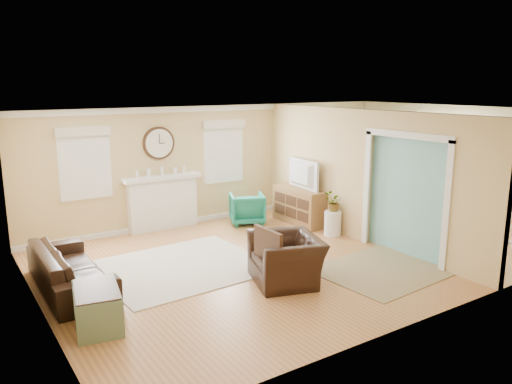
% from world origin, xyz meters
% --- Properties ---
extents(floor, '(9.00, 9.00, 0.00)m').
position_xyz_m(floor, '(0.00, 0.00, 0.00)').
color(floor, '#A1653D').
rests_on(floor, ground).
extents(wall_back, '(9.00, 0.02, 2.60)m').
position_xyz_m(wall_back, '(0.00, 3.00, 1.30)').
color(wall_back, tan).
rests_on(wall_back, ground).
extents(wall_front, '(9.00, 0.02, 2.60)m').
position_xyz_m(wall_front, '(0.00, -3.00, 1.30)').
color(wall_front, tan).
rests_on(wall_front, ground).
extents(wall_left, '(0.02, 6.00, 2.60)m').
position_xyz_m(wall_left, '(-4.50, 0.00, 1.30)').
color(wall_left, tan).
rests_on(wall_left, ground).
extents(wall_right, '(0.02, 6.00, 2.60)m').
position_xyz_m(wall_right, '(4.50, 0.00, 1.30)').
color(wall_right, tan).
rests_on(wall_right, ground).
extents(ceiling, '(9.00, 6.00, 0.02)m').
position_xyz_m(ceiling, '(0.00, 0.00, 2.60)').
color(ceiling, white).
rests_on(ceiling, wall_back).
extents(partition, '(0.17, 6.00, 2.60)m').
position_xyz_m(partition, '(1.51, 0.28, 1.36)').
color(partition, tan).
rests_on(partition, ground).
extents(fireplace, '(1.70, 0.30, 1.17)m').
position_xyz_m(fireplace, '(-1.50, 2.88, 0.60)').
color(fireplace, white).
rests_on(fireplace, ground).
extents(wall_clock, '(0.70, 0.07, 0.70)m').
position_xyz_m(wall_clock, '(-1.50, 2.97, 1.85)').
color(wall_clock, '#422718').
rests_on(wall_clock, wall_back).
extents(window_left, '(1.05, 0.13, 1.42)m').
position_xyz_m(window_left, '(-3.05, 2.95, 1.66)').
color(window_left, white).
rests_on(window_left, wall_back).
extents(window_right, '(1.05, 0.13, 1.42)m').
position_xyz_m(window_right, '(0.05, 2.95, 1.66)').
color(window_right, white).
rests_on(window_right, wall_back).
extents(french_doors, '(0.06, 1.70, 2.20)m').
position_xyz_m(french_doors, '(4.45, 0.00, 1.10)').
color(french_doors, white).
rests_on(french_doors, ground).
extents(pendant, '(0.30, 0.30, 0.55)m').
position_xyz_m(pendant, '(3.00, 0.00, 2.20)').
color(pendant, gold).
rests_on(pendant, ceiling).
extents(rug_cream, '(2.84, 2.49, 0.01)m').
position_xyz_m(rug_cream, '(-2.16, 0.55, 0.01)').
color(rug_cream, beige).
rests_on(rug_cream, floor).
extents(rug_jute, '(2.24, 1.88, 0.01)m').
position_xyz_m(rug_jute, '(0.61, -1.45, 0.01)').
color(rug_jute, '#947B59').
rests_on(rug_jute, floor).
extents(rug_grey, '(2.30, 2.88, 0.01)m').
position_xyz_m(rug_grey, '(2.76, -0.40, 0.01)').
color(rug_grey, slate).
rests_on(rug_grey, floor).
extents(sofa, '(0.88, 2.24, 0.65)m').
position_xyz_m(sofa, '(-3.96, 0.64, 0.33)').
color(sofa, black).
rests_on(sofa, floor).
extents(eames_chair, '(1.30, 1.39, 0.74)m').
position_xyz_m(eames_chair, '(-1.05, -0.94, 0.37)').
color(eames_chair, black).
rests_on(eames_chair, floor).
extents(green_chair, '(0.97, 0.98, 0.68)m').
position_xyz_m(green_chair, '(0.24, 2.25, 0.34)').
color(green_chair, '#107159').
rests_on(green_chair, floor).
extents(trunk, '(0.72, 1.00, 0.52)m').
position_xyz_m(trunk, '(-3.97, -0.82, 0.26)').
color(trunk, gray).
rests_on(trunk, floor).
extents(credenza, '(0.48, 1.40, 0.80)m').
position_xyz_m(credenza, '(1.22, 1.61, 0.40)').
color(credenza, olive).
rests_on(credenza, floor).
extents(tv, '(0.25, 1.12, 0.64)m').
position_xyz_m(tv, '(1.20, 1.61, 1.12)').
color(tv, black).
rests_on(tv, credenza).
extents(garden_stool, '(0.35, 0.35, 0.51)m').
position_xyz_m(garden_stool, '(1.24, 0.52, 0.25)').
color(garden_stool, white).
rests_on(garden_stool, floor).
extents(potted_plant, '(0.41, 0.37, 0.39)m').
position_xyz_m(potted_plant, '(1.24, 0.52, 0.71)').
color(potted_plant, '#337F33').
rests_on(potted_plant, garden_stool).
extents(dining_table, '(1.27, 2.01, 0.67)m').
position_xyz_m(dining_table, '(2.76, -0.40, 0.33)').
color(dining_table, '#422718').
rests_on(dining_table, floor).
extents(dining_chair_n, '(0.39, 0.39, 0.88)m').
position_xyz_m(dining_chair_n, '(2.86, 0.75, 0.51)').
color(dining_chair_n, slate).
rests_on(dining_chair_n, floor).
extents(dining_chair_s, '(0.40, 0.40, 0.89)m').
position_xyz_m(dining_chair_s, '(2.79, -1.43, 0.52)').
color(dining_chair_s, slate).
rests_on(dining_chair_s, floor).
extents(dining_chair_w, '(0.57, 0.57, 1.03)m').
position_xyz_m(dining_chair_w, '(2.09, -0.47, 0.61)').
color(dining_chair_w, white).
rests_on(dining_chair_w, floor).
extents(dining_chair_e, '(0.39, 0.39, 0.88)m').
position_xyz_m(dining_chair_e, '(3.49, -0.38, 0.51)').
color(dining_chair_e, slate).
rests_on(dining_chair_e, floor).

